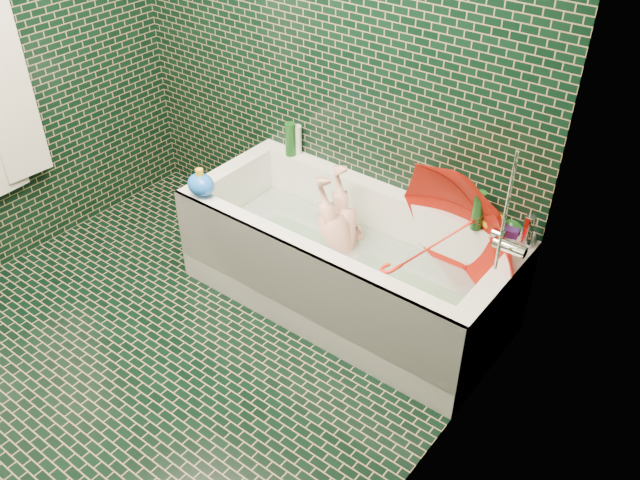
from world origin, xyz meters
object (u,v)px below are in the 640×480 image
Objects in this scene: umbrella at (437,243)px; bath_toy at (201,184)px; child at (343,246)px; rubber_duck at (493,222)px; bathtub at (345,271)px.

umbrella is 1.24m from bath_toy.
child is 0.78m from rubber_duck.
rubber_duck is at bearing 28.59° from bathtub.
umbrella is at bearing -103.78° from rubber_duck.
bathtub is 0.87m from bath_toy.
bath_toy reaches higher than bathtub.
child is at bearing -144.07° from rubber_duck.
bathtub is at bearing 44.90° from child.
child is at bearing 133.34° from bathtub.
umbrella is (0.53, 0.00, 0.26)m from child.
umbrella reaches higher than bath_toy.
rubber_duck is (0.14, 0.27, 0.03)m from umbrella.
bathtub is 0.80m from rubber_duck.
rubber_duck is 1.47m from bath_toy.
child is (-0.06, 0.06, 0.10)m from bathtub.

